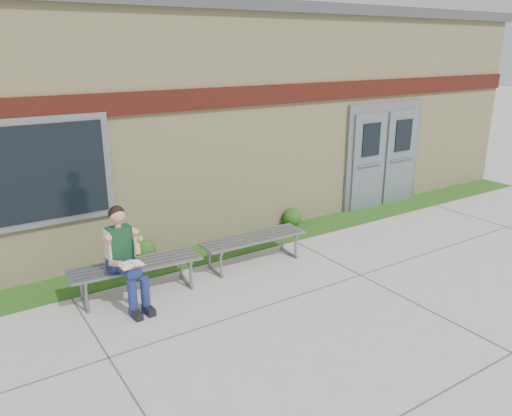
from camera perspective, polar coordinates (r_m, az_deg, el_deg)
ground at (r=7.14m, az=8.89°, el=-10.97°), size 80.00×80.00×0.00m
grass_strip at (r=9.02m, az=-2.16°, el=-4.30°), size 16.00×0.80×0.02m
school_building at (r=11.47m, az=-11.23°, el=11.01°), size 16.20×6.22×4.20m
bench_left at (r=7.39m, az=-13.51°, el=-6.95°), size 1.90×0.68×0.48m
bench_right at (r=8.20m, az=-0.28°, el=-4.00°), size 1.80×0.54×0.46m
girl at (r=7.00m, az=-14.77°, el=-5.23°), size 0.51×0.84×1.40m
shrub_mid at (r=8.51m, az=-12.54°, el=-4.74°), size 0.36×0.36×0.36m
shrub_east at (r=9.89m, az=4.14°, el=-1.07°), size 0.37×0.37×0.37m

